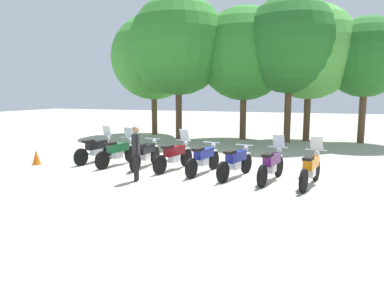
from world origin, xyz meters
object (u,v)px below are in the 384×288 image
object	(u,v)px
motorcycle_6	(272,164)
tree_2	(244,54)
tree_4	(310,52)
traffic_cone	(36,157)
motorcycle_2	(146,153)
tree_1	(178,45)
motorcycle_7	(311,168)
tree_5	(366,57)
motorcycle_5	(236,162)
motorcycle_3	(174,155)
tree_3	(290,45)
person_0	(136,149)
motorcycle_4	(204,158)
motorcycle_0	(96,149)
motorcycle_1	(118,151)
tree_0	(154,57)

from	to	relation	value
motorcycle_6	tree_2	xyz separation A→B (m)	(-2.93, 9.54, 4.30)
tree_4	traffic_cone	size ratio (longest dim) A/B	13.54
motorcycle_2	tree_1	world-z (taller)	tree_1
motorcycle_2	motorcycle_6	xyz separation A→B (m)	(4.52, -0.55, 0.01)
motorcycle_6	traffic_cone	xyz separation A→B (m)	(-8.58, -0.42, -0.24)
motorcycle_7	tree_5	size ratio (longest dim) A/B	0.33
motorcycle_5	tree_1	size ratio (longest dim) A/B	0.26
tree_2	tree_4	xyz separation A→B (m)	(3.47, 0.59, 0.05)
motorcycle_3	tree_5	distance (m)	12.47
tree_2	tree_3	bearing A→B (deg)	-7.43
tree_3	tree_4	distance (m)	1.36
motorcycle_7	tree_4	distance (m)	11.20
motorcycle_3	tree_4	distance (m)	11.29
person_0	traffic_cone	size ratio (longest dim) A/B	3.04
motorcycle_2	tree_1	size ratio (longest dim) A/B	0.27
motorcycle_2	motorcycle_4	bearing A→B (deg)	-96.81
motorcycle_0	tree_5	xyz separation A→B (m)	(10.10, 9.44, 3.97)
motorcycle_7	tree_2	distance (m)	11.37
motorcycle_2	motorcycle_5	size ratio (longest dim) A/B	1.02
motorcycle_0	motorcycle_3	distance (m)	3.40
motorcycle_5	tree_3	world-z (taller)	tree_3
motorcycle_1	motorcycle_6	distance (m)	5.66
motorcycle_0	tree_0	xyz separation A→B (m)	(-2.07, 9.34, 4.37)
motorcycle_2	person_0	distance (m)	2.09
motorcycle_4	motorcycle_7	world-z (taller)	motorcycle_7
motorcycle_3	tree_5	bearing A→B (deg)	-21.63
tree_4	motorcycle_2	bearing A→B (deg)	-117.82
motorcycle_2	tree_5	distance (m)	13.08
motorcycle_3	tree_3	size ratio (longest dim) A/B	0.28
traffic_cone	motorcycle_0	bearing A→B (deg)	33.55
tree_1	tree_4	xyz separation A→B (m)	(6.99, 1.73, -0.44)
motorcycle_0	person_0	bearing A→B (deg)	-118.31
traffic_cone	motorcycle_6	bearing A→B (deg)	2.83
tree_1	motorcycle_4	bearing A→B (deg)	-62.68
motorcycle_5	tree_5	distance (m)	11.75
motorcycle_1	tree_3	xyz separation A→B (m)	(5.22, 8.72, 4.65)
motorcycle_2	motorcycle_6	bearing A→B (deg)	-97.58
motorcycle_0	traffic_cone	xyz separation A→B (m)	(-1.81, -1.20, -0.24)
tree_3	traffic_cone	world-z (taller)	tree_3
motorcycle_4	tree_3	distance (m)	10.23
motorcycle_5	motorcycle_1	bearing A→B (deg)	99.66
motorcycle_0	motorcycle_6	size ratio (longest dim) A/B	1.01
tree_0	tree_5	bearing A→B (deg)	0.47
motorcycle_0	motorcycle_3	bearing A→B (deg)	-86.94
motorcycle_2	person_0	world-z (taller)	person_0
motorcycle_4	motorcycle_3	bearing A→B (deg)	91.14
motorcycle_3	tree_2	world-z (taller)	tree_2
tree_4	motorcycle_7	bearing A→B (deg)	-86.77
motorcycle_2	tree_1	xyz separation A→B (m)	(-1.93, 7.86, 4.80)
motorcycle_0	tree_0	world-z (taller)	tree_0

